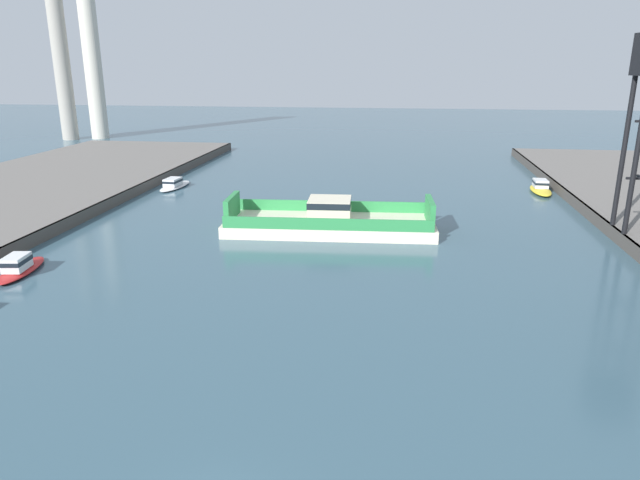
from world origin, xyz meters
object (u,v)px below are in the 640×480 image
Objects in this scene: chain_ferry at (330,221)px; moored_boat_far_left at (19,266)px; moored_boat_mid_left at (541,188)px; moored_boat_mid_right at (174,184)px; smokestack_distant_a at (90,40)px; smokestack_distant_b at (58,36)px.

chain_ferry reaches higher than moored_boat_far_left.
moored_boat_mid_right is at bearing -175.28° from moored_boat_mid_left.
chain_ferry is 0.53× the size of smokestack_distant_a.
moored_boat_mid_left is at bearing 4.72° from moored_boat_mid_right.
smokestack_distant_a is 0.96× the size of smokestack_distant_b.
moored_boat_mid_left reaches higher than moored_boat_mid_right.
smokestack_distant_b is at bearing 132.26° from moored_boat_mid_right.
moored_boat_mid_left is at bearing -28.09° from smokestack_distant_a.
moored_boat_mid_right is 63.93m from smokestack_distant_b.
smokestack_distant_a is at bearing 126.69° from moored_boat_mid_right.
moored_boat_mid_right is at bearing 142.46° from chain_ferry.
smokestack_distant_b is at bearing -152.23° from smokestack_distant_a.
smokestack_distant_a is 6.01m from smokestack_distant_b.
chain_ferry reaches higher than moored_boat_mid_right.
smokestack_distant_b reaches higher than chain_ferry.
smokestack_distant_b is at bearing 154.84° from moored_boat_mid_left.
moored_boat_mid_right is 0.19× the size of smokestack_distant_b.
moored_boat_mid_left is at bearing -25.16° from smokestack_distant_b.
smokestack_distant_a is at bearing 131.77° from chain_ferry.
moored_boat_mid_right is (-46.54, -3.84, -0.07)m from moored_boat_mid_left.
moored_boat_far_left is at bearing -61.91° from smokestack_distant_b.
chain_ferry is at bearing 33.91° from moored_boat_far_left.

